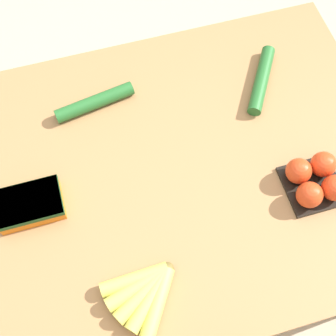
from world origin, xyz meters
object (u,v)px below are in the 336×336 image
Objects in this scene: cucumber_far at (95,102)px; cucumber_near at (262,80)px; banana_bunch at (145,292)px; carrot_bag at (30,205)px; tomato_pack at (316,180)px.

cucumber_near is at bearing 173.14° from cucumber_far.
cucumber_near reaches higher than banana_bunch.
cucumber_near is (-0.52, -0.53, 0.00)m from banana_bunch.
banana_bunch is 0.40m from carrot_bag.
banana_bunch is 1.10× the size of carrot_bag.
tomato_pack reaches higher than cucumber_far.
cucumber_near and cucumber_far have the same top height.
cucumber_near is at bearing -88.09° from tomato_pack.
banana_bunch is 0.75m from cucumber_near.
tomato_pack is 0.89× the size of carrot_bag.
tomato_pack is 0.68× the size of cucumber_near.
cucumber_far is (0.00, -0.60, 0.00)m from banana_bunch.
banana_bunch is 0.56m from tomato_pack.
cucumber_far is at bearing -130.31° from carrot_bag.
carrot_bag reaches higher than cucumber_near.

